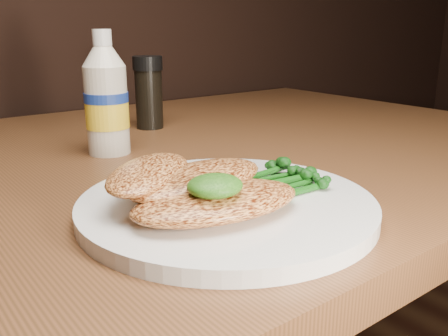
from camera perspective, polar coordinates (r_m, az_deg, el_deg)
plate at (r=0.46m, az=0.34°, el=-4.41°), size 0.28×0.28×0.01m
chicken_front at (r=0.41m, az=-0.80°, el=-3.97°), size 0.17×0.11×0.02m
chicken_mid at (r=0.45m, az=-3.11°, el=-1.30°), size 0.16×0.10×0.02m
chicken_back at (r=0.45m, az=-8.83°, el=-0.59°), size 0.14×0.13×0.02m
pesto_front at (r=0.40m, az=-1.08°, el=-2.10°), size 0.05×0.05×0.02m
broccolini_bundle at (r=0.48m, az=5.22°, el=-1.20°), size 0.14×0.11×0.02m
mayo_bottle at (r=0.68m, az=-13.76°, el=8.56°), size 0.07×0.07×0.17m
pepper_grinder at (r=0.84m, az=-8.86°, el=8.77°), size 0.06×0.06×0.12m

